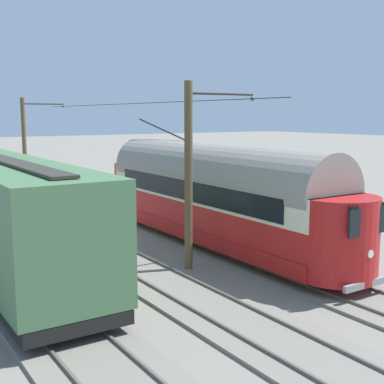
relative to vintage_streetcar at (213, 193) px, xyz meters
The scene contains 9 objects.
ground_plane 7.14m from the vintage_streetcar, 52.81° to the right, with size 220.00×220.00×0.00m, color gray.
track_streetcar_siding 6.12m from the vintage_streetcar, 90.00° to the right, with size 2.80×80.00×0.18m.
track_adjacent_siding 7.37m from the vintage_streetcar, 54.36° to the right, with size 2.80×80.00×0.18m.
vintage_streetcar is the anchor object (origin of this frame).
coach_adjacent 8.24m from the vintage_streetcar, ahead, with size 2.96×14.34×3.85m.
catenary_pole_foreground 18.05m from the vintage_streetcar, 81.47° to the right, with size 2.98×0.28×6.57m.
catenary_pole_mid_near 3.80m from the vintage_streetcar, 42.09° to the left, with size 2.98×0.28×6.57m.
overhead_wire_run 9.20m from the vintage_streetcar, 89.36° to the right, with size 2.78×24.23×0.18m.
switch_stand 12.40m from the vintage_streetcar, 95.98° to the right, with size 0.50×0.30×1.24m.
Camera 1 is at (8.18, 22.62, 5.44)m, focal length 48.46 mm.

